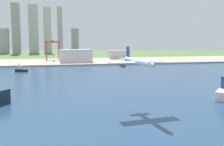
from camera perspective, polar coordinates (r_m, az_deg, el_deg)
name	(u,v)px	position (r m, az deg, el deg)	size (l,w,h in m)	color
ground_plane	(78,76)	(337.49, -7.22, -0.60)	(2400.00, 2400.00, 0.00)	#4E733A
water_bay	(82,84)	(278.40, -6.21, -2.27)	(840.00, 360.00, 0.15)	navy
industrial_pier	(69,62)	(525.84, -8.90, 2.37)	(840.00, 140.00, 2.50)	#AA9D89
airplane_landing	(138,62)	(169.73, 5.44, 2.37)	(35.62, 41.30, 12.30)	white
tugboat_small	(21,69)	(395.96, -18.54, 0.72)	(17.82, 11.60, 11.05)	black
port_crane_red	(53,45)	(564.19, -12.35, 5.71)	(27.20, 44.95, 39.82)	#B72D23
warehouse_main	(76,56)	(506.32, -7.62, 3.61)	(59.29, 40.32, 22.30)	white
warehouse_annex	(119,54)	(580.71, 1.40, 3.89)	(44.36, 29.69, 17.09)	silver
distant_skyline	(36,32)	(860.66, -15.61, 8.29)	(233.20, 65.83, 146.00)	#9B9F9D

